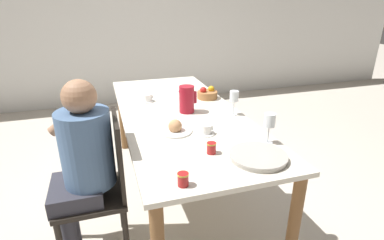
# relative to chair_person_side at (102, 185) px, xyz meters

# --- Properties ---
(ground_plane) EXTENTS (20.00, 20.00, 0.00)m
(ground_plane) POSITION_rel_chair_person_side_xyz_m (0.64, 0.47, -0.51)
(ground_plane) COLOR beige
(wall_back) EXTENTS (10.00, 0.06, 2.60)m
(wall_back) POSITION_rel_chair_person_side_xyz_m (0.64, 3.23, 0.79)
(wall_back) COLOR white
(wall_back) RESTS_ON ground_plane
(dining_table) EXTENTS (0.91, 2.17, 0.77)m
(dining_table) POSITION_rel_chair_person_side_xyz_m (0.64, 0.47, 0.17)
(dining_table) COLOR silver
(dining_table) RESTS_ON ground_plane
(chair_person_side) EXTENTS (0.42, 0.42, 0.95)m
(chair_person_side) POSITION_rel_chair_person_side_xyz_m (0.00, 0.00, 0.00)
(chair_person_side) COLOR black
(chair_person_side) RESTS_ON ground_plane
(person_seated) EXTENTS (0.39, 0.41, 1.19)m
(person_seated) POSITION_rel_chair_person_side_xyz_m (-0.09, -0.02, 0.20)
(person_seated) COLOR #33333D
(person_seated) RESTS_ON ground_plane
(red_pitcher) EXTENTS (0.14, 0.12, 0.21)m
(red_pitcher) POSITION_rel_chair_person_side_xyz_m (0.68, 0.44, 0.37)
(red_pitcher) COLOR #A31423
(red_pitcher) RESTS_ON dining_table
(wine_glass_water) EXTENTS (0.07, 0.07, 0.19)m
(wine_glass_water) POSITION_rel_chair_person_side_xyz_m (1.01, 0.28, 0.40)
(wine_glass_water) COLOR white
(wine_glass_water) RESTS_ON dining_table
(wine_glass_juice) EXTENTS (0.07, 0.07, 0.19)m
(wine_glass_juice) POSITION_rel_chair_person_side_xyz_m (1.01, -0.23, 0.40)
(wine_glass_juice) COLOR white
(wine_glass_juice) RESTS_ON dining_table
(teacup_near_person) EXTENTS (0.12, 0.12, 0.06)m
(teacup_near_person) POSITION_rel_chair_person_side_xyz_m (0.69, 0.00, 0.29)
(teacup_near_person) COLOR white
(teacup_near_person) RESTS_ON dining_table
(teacup_across) EXTENTS (0.12, 0.12, 0.06)m
(teacup_across) POSITION_rel_chair_person_side_xyz_m (0.44, 0.80, 0.29)
(teacup_across) COLOR white
(teacup_across) RESTS_ON dining_table
(serving_tray) EXTENTS (0.32, 0.32, 0.03)m
(serving_tray) POSITION_rel_chair_person_side_xyz_m (0.85, -0.39, 0.27)
(serving_tray) COLOR #B7B2A8
(serving_tray) RESTS_ON dining_table
(bread_plate) EXTENTS (0.22, 0.22, 0.09)m
(bread_plate) POSITION_rel_chair_person_side_xyz_m (0.50, 0.10, 0.29)
(bread_plate) COLOR white
(bread_plate) RESTS_ON dining_table
(jam_jar_amber) EXTENTS (0.06, 0.06, 0.07)m
(jam_jar_amber) POSITION_rel_chair_person_side_xyz_m (0.39, -0.52, 0.30)
(jam_jar_amber) COLOR #A81E1E
(jam_jar_amber) RESTS_ON dining_table
(jam_jar_red) EXTENTS (0.06, 0.06, 0.07)m
(jam_jar_red) POSITION_rel_chair_person_side_xyz_m (0.63, -0.26, 0.30)
(jam_jar_red) COLOR #A81E1E
(jam_jar_red) RESTS_ON dining_table
(fruit_bowl) EXTENTS (0.18, 0.18, 0.11)m
(fruit_bowl) POSITION_rel_chair_person_side_xyz_m (0.96, 0.73, 0.30)
(fruit_bowl) COLOR #9E6B3D
(fruit_bowl) RESTS_ON dining_table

